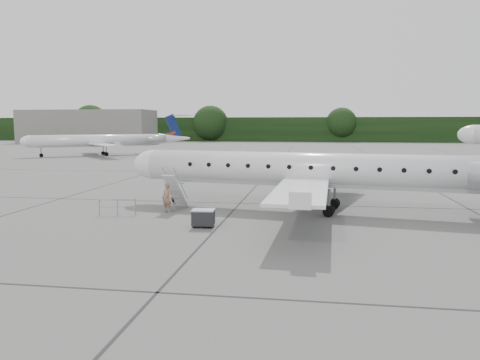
# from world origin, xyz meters

# --- Properties ---
(ground) EXTENTS (320.00, 320.00, 0.00)m
(ground) POSITION_xyz_m (0.00, 0.00, 0.00)
(ground) COLOR slate
(ground) RESTS_ON ground
(treeline) EXTENTS (260.00, 4.00, 8.00)m
(treeline) POSITION_xyz_m (0.00, 130.00, 4.00)
(treeline) COLOR black
(treeline) RESTS_ON ground
(terminal_building) EXTENTS (40.00, 14.00, 10.00)m
(terminal_building) POSITION_xyz_m (-70.00, 110.00, 5.00)
(terminal_building) COLOR slate
(terminal_building) RESTS_ON ground
(main_regional_jet) EXTENTS (32.90, 26.07, 7.63)m
(main_regional_jet) POSITION_xyz_m (-1.25, 4.83, 3.82)
(main_regional_jet) COLOR silver
(main_regional_jet) RESTS_ON ground
(airstair) EXTENTS (1.18, 2.20, 2.39)m
(airstair) POSITION_xyz_m (-10.49, 4.20, 1.20)
(airstair) COLOR silver
(airstair) RESTS_ON ground
(passenger) EXTENTS (0.79, 0.63, 1.89)m
(passenger) POSITION_xyz_m (-10.69, 3.02, 0.94)
(passenger) COLOR #8A5D4B
(passenger) RESTS_ON ground
(safety_railing) EXTENTS (2.15, 0.64, 1.00)m
(safety_railing) POSITION_xyz_m (-13.46, 1.62, 0.50)
(safety_railing) COLOR gray
(safety_railing) RESTS_ON ground
(baggage_cart) EXTENTS (1.26, 1.05, 1.03)m
(baggage_cart) POSITION_xyz_m (-7.40, -0.84, 0.52)
(baggage_cart) COLOR black
(baggage_cart) RESTS_ON ground
(bg_regional_left) EXTENTS (35.67, 33.89, 7.59)m
(bg_regional_left) POSITION_xyz_m (-40.02, 54.56, 3.80)
(bg_regional_left) COLOR silver
(bg_regional_left) RESTS_ON ground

